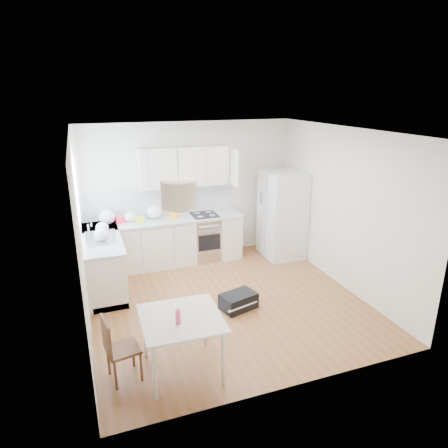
% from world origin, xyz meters
% --- Properties ---
extents(floor, '(4.20, 4.20, 0.00)m').
position_xyz_m(floor, '(0.00, 0.00, 0.00)').
color(floor, brown).
rests_on(floor, ground).
extents(ceiling, '(4.20, 4.20, 0.00)m').
position_xyz_m(ceiling, '(0.00, 0.00, 2.70)').
color(ceiling, white).
rests_on(ceiling, wall_back).
extents(wall_back, '(4.20, 0.00, 4.20)m').
position_xyz_m(wall_back, '(0.00, 2.10, 1.35)').
color(wall_back, silver).
rests_on(wall_back, floor).
extents(wall_left, '(0.00, 4.20, 4.20)m').
position_xyz_m(wall_left, '(-2.10, 0.00, 1.35)').
color(wall_left, silver).
rests_on(wall_left, floor).
extents(wall_right, '(0.00, 4.20, 4.20)m').
position_xyz_m(wall_right, '(2.10, 0.00, 1.35)').
color(wall_right, silver).
rests_on(wall_right, floor).
extents(window_glassblock, '(0.02, 1.00, 1.00)m').
position_xyz_m(window_glassblock, '(-2.09, 1.15, 1.75)').
color(window_glassblock, '#BFE0F9').
rests_on(window_glassblock, wall_left).
extents(cabinets_back, '(3.00, 0.60, 0.88)m').
position_xyz_m(cabinets_back, '(-0.60, 1.80, 0.44)').
color(cabinets_back, silver).
rests_on(cabinets_back, floor).
extents(cabinets_left, '(0.60, 1.80, 0.88)m').
position_xyz_m(cabinets_left, '(-1.80, 1.20, 0.44)').
color(cabinets_left, silver).
rests_on(cabinets_left, floor).
extents(counter_back, '(3.02, 0.64, 0.04)m').
position_xyz_m(counter_back, '(-0.60, 1.80, 0.90)').
color(counter_back, '#A5A7AA').
rests_on(counter_back, cabinets_back).
extents(counter_left, '(0.64, 1.82, 0.04)m').
position_xyz_m(counter_left, '(-1.80, 1.20, 0.90)').
color(counter_left, '#A5A7AA').
rests_on(counter_left, cabinets_left).
extents(backsplash_back, '(3.00, 0.01, 0.58)m').
position_xyz_m(backsplash_back, '(-0.60, 2.09, 1.21)').
color(backsplash_back, silver).
rests_on(backsplash_back, wall_back).
extents(backsplash_left, '(0.01, 1.80, 0.58)m').
position_xyz_m(backsplash_left, '(-2.09, 1.20, 1.21)').
color(backsplash_left, silver).
rests_on(backsplash_left, wall_left).
extents(upper_cabinets, '(1.70, 0.32, 0.75)m').
position_xyz_m(upper_cabinets, '(-0.15, 1.94, 1.88)').
color(upper_cabinets, silver).
rests_on(upper_cabinets, wall_back).
extents(range_oven, '(0.50, 0.61, 0.88)m').
position_xyz_m(range_oven, '(0.20, 1.80, 0.44)').
color(range_oven, '#B1B4B6').
rests_on(range_oven, floor).
extents(sink, '(0.50, 0.80, 0.16)m').
position_xyz_m(sink, '(-1.80, 1.15, 0.92)').
color(sink, '#B1B4B6').
rests_on(sink, counter_left).
extents(refrigerator, '(0.84, 0.87, 1.74)m').
position_xyz_m(refrigerator, '(1.74, 1.44, 0.87)').
color(refrigerator, white).
rests_on(refrigerator, floor).
extents(dining_table, '(0.96, 0.96, 0.73)m').
position_xyz_m(dining_table, '(-1.08, -1.39, 0.65)').
color(dining_table, '#BDB5A1').
rests_on(dining_table, floor).
extents(dining_chair, '(0.41, 0.41, 0.84)m').
position_xyz_m(dining_chair, '(-1.75, -1.29, 0.42)').
color(dining_chair, '#452114').
rests_on(dining_chair, floor).
extents(drink_bottle, '(0.07, 0.07, 0.21)m').
position_xyz_m(drink_bottle, '(-1.14, -1.50, 0.84)').
color(drink_bottle, '#E53F73').
rests_on(drink_bottle, dining_table).
extents(gym_bag, '(0.61, 0.48, 0.25)m').
position_xyz_m(gym_bag, '(0.10, -0.27, 0.12)').
color(gym_bag, black).
rests_on(gym_bag, floor).
extents(pendant_lamp, '(0.41, 0.41, 0.30)m').
position_xyz_m(pendant_lamp, '(-1.03, -1.28, 2.18)').
color(pendant_lamp, beige).
rests_on(pendant_lamp, ceiling).
extents(grocery_bag_a, '(0.30, 0.25, 0.27)m').
position_xyz_m(grocery_bag_a, '(-1.64, 1.87, 1.05)').
color(grocery_bag_a, white).
rests_on(grocery_bag_a, counter_back).
extents(grocery_bag_b, '(0.21, 0.18, 0.19)m').
position_xyz_m(grocery_bag_b, '(-1.23, 1.85, 1.02)').
color(grocery_bag_b, white).
rests_on(grocery_bag_b, counter_back).
extents(grocery_bag_c, '(0.29, 0.24, 0.26)m').
position_xyz_m(grocery_bag_c, '(-0.77, 1.90, 1.05)').
color(grocery_bag_c, white).
rests_on(grocery_bag_c, counter_back).
extents(grocery_bag_d, '(0.22, 0.18, 0.19)m').
position_xyz_m(grocery_bag_d, '(-1.76, 1.39, 1.02)').
color(grocery_bag_d, white).
rests_on(grocery_bag_d, counter_back).
extents(grocery_bag_e, '(0.22, 0.19, 0.20)m').
position_xyz_m(grocery_bag_e, '(-1.80, 1.03, 1.02)').
color(grocery_bag_e, white).
rests_on(grocery_bag_e, counter_left).
extents(snack_orange, '(0.17, 0.12, 0.11)m').
position_xyz_m(snack_orange, '(-0.40, 1.83, 0.97)').
color(snack_orange, orange).
rests_on(snack_orange, counter_back).
extents(snack_yellow, '(0.16, 0.10, 0.11)m').
position_xyz_m(snack_yellow, '(-1.07, 1.76, 0.97)').
color(snack_yellow, yellow).
rests_on(snack_yellow, counter_back).
extents(snack_red, '(0.20, 0.15, 0.12)m').
position_xyz_m(snack_red, '(-1.40, 1.84, 0.98)').
color(snack_red, red).
rests_on(snack_red, counter_back).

